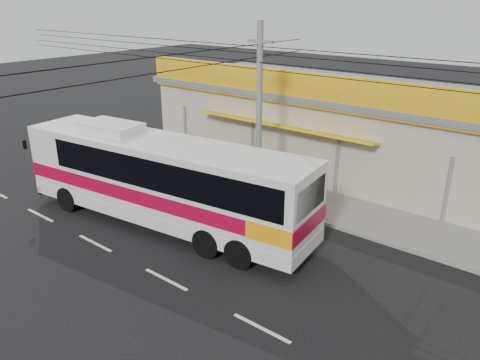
# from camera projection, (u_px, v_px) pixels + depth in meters

# --- Properties ---
(ground) EXTENTS (120.00, 120.00, 0.00)m
(ground) POSITION_uv_depth(u_px,v_px,m) (215.00, 250.00, 17.62)
(ground) COLOR black
(ground) RESTS_ON ground
(sidewalk) EXTENTS (30.00, 3.20, 0.15)m
(sidewalk) POSITION_uv_depth(u_px,v_px,m) (300.00, 199.00, 21.96)
(sidewalk) COLOR slate
(sidewalk) RESTS_ON ground
(lane_markings) EXTENTS (50.00, 0.12, 0.01)m
(lane_markings) POSITION_uv_depth(u_px,v_px,m) (166.00, 280.00, 15.80)
(lane_markings) COLOR silver
(lane_markings) RESTS_ON ground
(storefront_building) EXTENTS (22.60, 9.20, 5.70)m
(storefront_building) POSITION_uv_depth(u_px,v_px,m) (356.00, 129.00, 25.18)
(storefront_building) COLOR #A79F86
(storefront_building) RESTS_ON ground
(coach_bus) EXTENTS (13.24, 4.26, 4.01)m
(coach_bus) POSITION_uv_depth(u_px,v_px,m) (167.00, 177.00, 18.80)
(coach_bus) COLOR silver
(coach_bus) RESTS_ON ground
(motorbike_red) EXTENTS (1.87, 0.91, 0.94)m
(motorbike_red) POSITION_uv_depth(u_px,v_px,m) (195.00, 151.00, 27.07)
(motorbike_red) COLOR maroon
(motorbike_red) RESTS_ON sidewalk
(motorbike_dark) EXTENTS (1.76, 1.14, 1.03)m
(motorbike_dark) POSITION_uv_depth(u_px,v_px,m) (162.00, 147.00, 27.56)
(motorbike_dark) COLOR black
(motorbike_dark) RESTS_ON sidewalk
(utility_pole) EXTENTS (34.00, 14.00, 8.07)m
(utility_pole) POSITION_uv_depth(u_px,v_px,m) (260.00, 57.00, 18.90)
(utility_pole) COLOR slate
(utility_pole) RESTS_ON ground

